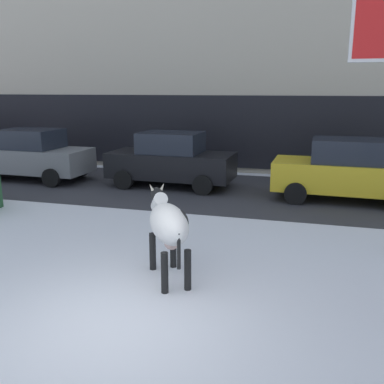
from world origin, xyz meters
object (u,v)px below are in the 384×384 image
Objects in this scene: car_black_sedan at (171,160)px; car_yellow_sedan at (346,171)px; cow_holstein at (169,224)px; car_grey_sedan at (32,155)px.

car_yellow_sedan is at bearing -4.74° from car_black_sedan.
car_black_sedan reaches higher than cow_holstein.
car_black_sedan is 1.00× the size of car_yellow_sedan.
car_black_sedan is (5.21, 0.28, 0.00)m from car_grey_sedan.
car_grey_sedan is 5.21m from car_black_sedan.
car_black_sedan is at bearing 3.07° from car_grey_sedan.
car_black_sedan and car_yellow_sedan have the same top height.
car_grey_sedan is 10.78m from car_yellow_sedan.
cow_holstein is 7.31m from car_black_sedan.
car_yellow_sedan is at bearing 62.82° from cow_holstein.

